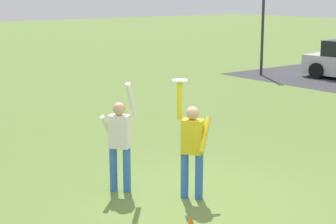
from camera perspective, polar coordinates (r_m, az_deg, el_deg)
The scene contains 5 objects.
ground_plane at distance 9.83m, azimuth 3.38°, elevation -9.14°, with size 120.00×120.00×0.00m, color olive.
person_catcher at distance 9.70m, azimuth 2.47°, elevation -3.31°, with size 0.57×0.54×2.08m.
person_defender at distance 10.07m, azimuth -4.96°, elevation -2.77°, with size 0.65×0.64×2.05m.
frisbee_disc at distance 9.51m, azimuth 1.21°, elevation 3.24°, with size 0.26×0.26×0.02m, color white.
lamppost_by_lot at distance 24.55m, azimuth 9.67°, elevation 9.71°, with size 0.28×0.28×4.26m.
Camera 1 is at (6.86, -6.07, 3.57)m, focal length 59.79 mm.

